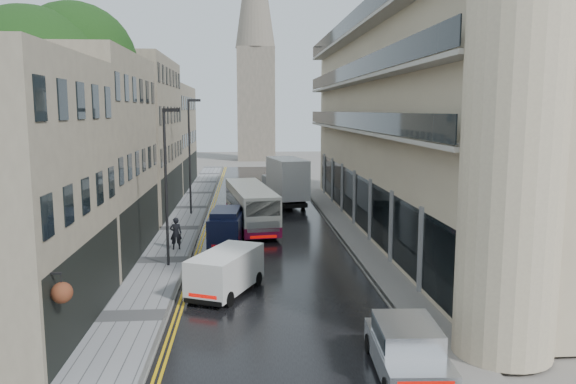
{
  "coord_description": "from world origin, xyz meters",
  "views": [
    {
      "loc": [
        -1.42,
        -10.56,
        8.08
      ],
      "look_at": [
        0.79,
        18.0,
        3.9
      ],
      "focal_mm": 35.0,
      "sensor_mm": 36.0,
      "label": 1
    }
  ],
  "objects": [
    {
      "name": "road",
      "position": [
        0.0,
        27.5,
        0.01
      ],
      "size": [
        9.0,
        85.0,
        0.02
      ],
      "primitive_type": "cube",
      "color": "black",
      "rests_on": "ground"
    },
    {
      "name": "left_sidewalk",
      "position": [
        -5.85,
        27.5,
        0.06
      ],
      "size": [
        2.7,
        85.0,
        0.12
      ],
      "primitive_type": "cube",
      "color": "gray",
      "rests_on": "ground"
    },
    {
      "name": "right_sidewalk",
      "position": [
        5.4,
        27.5,
        0.06
      ],
      "size": [
        1.8,
        85.0,
        0.12
      ],
      "primitive_type": "cube",
      "color": "slate",
      "rests_on": "ground"
    },
    {
      "name": "old_shop_row",
      "position": [
        -9.45,
        30.0,
        6.0
      ],
      "size": [
        4.5,
        56.0,
        12.0
      ],
      "primitive_type": null,
      "color": "gray",
      "rests_on": "ground"
    },
    {
      "name": "modern_block",
      "position": [
        10.3,
        26.0,
        7.0
      ],
      "size": [
        8.0,
        40.0,
        14.0
      ],
      "primitive_type": null,
      "color": "#C8B794",
      "rests_on": "ground"
    },
    {
      "name": "church_spire",
      "position": [
        0.5,
        82.0,
        20.0
      ],
      "size": [
        6.4,
        6.4,
        40.0
      ],
      "primitive_type": null,
      "color": "gray",
      "rests_on": "ground"
    },
    {
      "name": "tree_near",
      "position": [
        -12.5,
        20.0,
        6.95
      ],
      "size": [
        10.56,
        10.56,
        13.89
      ],
      "primitive_type": null,
      "color": "black",
      "rests_on": "ground"
    },
    {
      "name": "tree_far",
      "position": [
        -12.2,
        33.0,
        6.23
      ],
      "size": [
        9.24,
        9.24,
        12.46
      ],
      "primitive_type": null,
      "color": "black",
      "rests_on": "ground"
    },
    {
      "name": "cream_bus",
      "position": [
        -1.71,
        25.07,
        1.43
      ],
      "size": [
        3.76,
        10.58,
        2.82
      ],
      "primitive_type": null,
      "rotation": [
        0.0,
        0.0,
        0.14
      ],
      "color": "silver",
      "rests_on": "road"
    },
    {
      "name": "white_lorry",
      "position": [
        1.27,
        34.74,
        2.06
      ],
      "size": [
        3.77,
        8.09,
        4.09
      ],
      "primitive_type": null,
      "rotation": [
        0.0,
        0.0,
        0.19
      ],
      "color": "silver",
      "rests_on": "road"
    },
    {
      "name": "silver_hatchback",
      "position": [
        2.51,
        3.93,
        0.85
      ],
      "size": [
        2.19,
        4.53,
        1.66
      ],
      "primitive_type": null,
      "rotation": [
        0.0,
        0.0,
        -0.06
      ],
      "color": "silver",
      "rests_on": "road"
    },
    {
      "name": "white_van",
      "position": [
        -3.71,
        12.6,
        1.0
      ],
      "size": [
        3.48,
        4.71,
        1.96
      ],
      "primitive_type": null,
      "rotation": [
        0.0,
        0.0,
        -0.43
      ],
      "color": "silver",
      "rests_on": "road"
    },
    {
      "name": "navy_van",
      "position": [
        -3.51,
        21.25,
        1.18
      ],
      "size": [
        2.15,
        4.66,
        2.31
      ],
      "primitive_type": null,
      "rotation": [
        0.0,
        0.0,
        -0.08
      ],
      "color": "black",
      "rests_on": "road"
    },
    {
      "name": "pedestrian",
      "position": [
        -5.43,
        21.48,
        1.06
      ],
      "size": [
        0.75,
        0.55,
        1.87
      ],
      "primitive_type": "imported",
      "rotation": [
        0.0,
        0.0,
        3.31
      ],
      "color": "black",
      "rests_on": "left_sidewalk"
    },
    {
      "name": "lamp_post_near",
      "position": [
        -5.44,
        18.14,
        4.13
      ],
      "size": [
        0.92,
        0.49,
        8.03
      ],
      "primitive_type": null,
      "rotation": [
        0.0,
        0.0,
        -0.35
      ],
      "color": "black",
      "rests_on": "left_sidewalk"
    },
    {
      "name": "lamp_post_far",
      "position": [
        -5.64,
        32.9,
        4.5
      ],
      "size": [
        1.0,
        0.27,
        8.77
      ],
      "primitive_type": null,
      "rotation": [
        0.0,
        0.0,
        0.05
      ],
      "color": "black",
      "rests_on": "left_sidewalk"
    }
  ]
}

